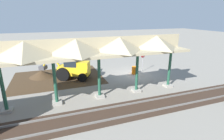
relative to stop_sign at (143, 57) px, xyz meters
The scene contains 8 objects.
ground_plane 2.40m from the stop_sign, 16.61° to the left, with size 120.00×120.00×0.00m, color gray.
dirt_work_zone 9.90m from the stop_sign, ahead, with size 9.27×7.00×0.01m, color #42301E.
platform_canopy 8.67m from the stop_sign, 36.04° to the left, with size 14.65×3.20×4.90m.
rail_tracks 8.03m from the stop_sign, 78.56° to the left, with size 60.00×2.58×0.15m.
stop_sign is the anchor object (origin of this frame).
backhoe 8.19m from the stop_sign, ahead, with size 5.23×3.51×2.82m.
dirt_mound 11.65m from the stop_sign, 10.84° to the right, with size 5.30×5.30×1.36m, color #42301E.
traffic_barrel 1.97m from the stop_sign, 21.33° to the left, with size 0.56×0.56×0.90m, color orange.
Camera 1 is at (8.69, 17.10, 6.42)m, focal length 28.00 mm.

